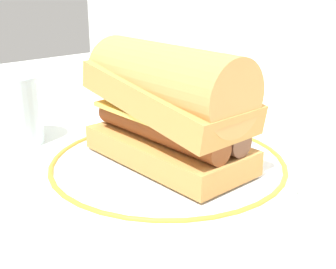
# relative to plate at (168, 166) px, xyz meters

# --- Properties ---
(ground_plane) EXTENTS (1.50, 1.50, 0.00)m
(ground_plane) POSITION_rel_plate_xyz_m (0.01, 0.02, -0.01)
(ground_plane) COLOR white
(plate) EXTENTS (0.28, 0.28, 0.01)m
(plate) POSITION_rel_plate_xyz_m (0.00, 0.00, 0.00)
(plate) COLOR white
(plate) RESTS_ON ground_plane
(sausage_sandwich) EXTENTS (0.19, 0.10, 0.13)m
(sausage_sandwich) POSITION_rel_plate_xyz_m (0.00, -0.00, 0.07)
(sausage_sandwich) COLOR #CF914B
(sausage_sandwich) RESTS_ON plate
(drinking_glass) EXTENTS (0.07, 0.07, 0.09)m
(drinking_glass) POSITION_rel_plate_xyz_m (-0.20, -0.09, 0.03)
(drinking_glass) COLOR silver
(drinking_glass) RESTS_ON ground_plane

